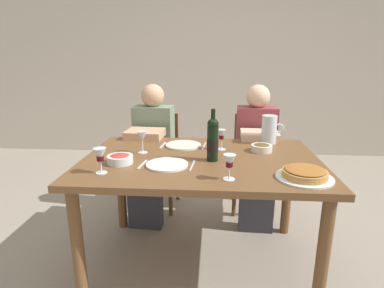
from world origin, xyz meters
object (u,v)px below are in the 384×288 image
wine_glass_left_diner (142,137)px  chair_left (158,154)px  olive_bowl (262,147)px  diner_left (151,149)px  baked_tart (305,174)px  dinner_plate_left_setting (183,145)px  chair_right (253,155)px  dinner_plate_right_setting (167,165)px  dining_table (201,172)px  wine_glass_spare (221,136)px  wine_bottle (213,140)px  salad_bowl (120,159)px  wine_glass_centre (229,162)px  diner_right (256,151)px  wine_glass_right_diner (100,156)px  water_pitcher (269,131)px

wine_glass_left_diner → chair_left: size_ratio=0.17×
olive_bowl → diner_left: bearing=150.9°
baked_tart → dinner_plate_left_setting: baked_tart is taller
diner_left → chair_right: bearing=-160.9°
dinner_plate_left_setting → dinner_plate_right_setting: size_ratio=1.02×
olive_bowl → chair_left: bearing=139.9°
olive_bowl → baked_tart: bearing=-72.0°
dining_table → olive_bowl: 0.46m
wine_glass_spare → chair_left: (-0.58, 0.69, -0.36)m
wine_glass_spare → dinner_plate_left_setting: size_ratio=0.55×
chair_left → chair_right: 0.90m
wine_bottle → diner_left: size_ratio=0.28×
dining_table → chair_right: bearing=63.4°
wine_glass_left_diner → wine_glass_spare: 0.54m
baked_tart → chair_right: (-0.11, 1.21, -0.29)m
salad_bowl → wine_bottle: bearing=9.4°
diner_left → chair_right: 0.95m
wine_glass_centre → diner_left: diner_left is taller
wine_glass_spare → chair_right: bearing=65.5°
salad_bowl → diner_right: (0.93, 0.80, -0.17)m
wine_bottle → salad_bowl: (-0.56, -0.09, -0.11)m
wine_glass_left_diner → dinner_plate_left_setting: wine_glass_left_diner is taller
dining_table → diner_right: (0.45, 0.67, -0.05)m
wine_glass_right_diner → diner_right: 1.41m
diner_left → chair_left: bearing=-89.3°
wine_glass_centre → wine_glass_spare: bearing=93.2°
baked_tart → olive_bowl: (-0.16, 0.48, 0.00)m
dinner_plate_left_setting → dinner_plate_right_setting: bearing=-97.5°
dinner_plate_right_setting → chair_left: 1.11m
wine_glass_centre → dinner_plate_right_setting: wine_glass_centre is taller
water_pitcher → wine_glass_spare: size_ratio=1.47×
wine_glass_right_diner → chair_right: (1.00, 1.21, -0.36)m
salad_bowl → wine_glass_left_diner: 0.25m
chair_left → chair_right: same height
water_pitcher → dinner_plate_right_setting: size_ratio=0.83×
wine_bottle → diner_left: diner_left is taller
wine_glass_spare → diner_left: (-0.59, 0.46, -0.24)m
dining_table → baked_tart: bearing=-28.6°
chair_right → chair_left: bearing=3.1°
wine_glass_spare → chair_right: wine_glass_spare is taller
chair_left → diner_left: bearing=90.7°
wine_glass_spare → diner_right: (0.31, 0.47, -0.24)m
olive_bowl → salad_bowl: bearing=-160.8°
wine_bottle → dinner_plate_left_setting: size_ratio=1.26×
wine_glass_right_diner → wine_glass_centre: size_ratio=1.05×
wine_glass_left_diner → wine_glass_spare: size_ratio=1.04×
wine_bottle → dinner_plate_left_setting: 0.40m
wine_glass_left_diner → chair_right: wine_glass_left_diner is taller
olive_bowl → chair_left: size_ratio=0.17×
wine_glass_left_diner → dinner_plate_left_setting: 0.33m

